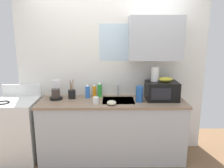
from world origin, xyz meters
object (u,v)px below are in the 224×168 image
microwave (162,91)px  banana_bunch (166,79)px  dish_soap_bottle_orange (94,91)px  utensil_crock (72,94)px  coffee_maker (56,92)px  mug_white (96,100)px  dish_soap_bottle_green (100,90)px  stove_range (18,129)px  paper_towel_roll (155,74)px  small_bowl (112,103)px  dish_soap_bottle_blue (88,91)px  cereal_canister (139,94)px

microwave → banana_bunch: size_ratio=2.30×
dish_soap_bottle_orange → utensil_crock: 0.34m
coffee_maker → mug_white: coffee_maker is taller
banana_bunch → dish_soap_bottle_green: banana_bunch is taller
stove_range → mug_white: (1.18, -0.14, 0.49)m
microwave → paper_towel_roll: paper_towel_roll is taller
small_bowl → dish_soap_bottle_orange: bearing=123.1°
dish_soap_bottle_blue → mug_white: size_ratio=2.27×
stove_range → dish_soap_bottle_blue: size_ratio=5.01×
dish_soap_bottle_green → mug_white: (-0.04, -0.35, -0.06)m
stove_range → paper_towel_roll: bearing=2.7°
banana_bunch → cereal_canister: (-0.39, -0.10, -0.19)m
dish_soap_bottle_blue → small_bowl: bearing=-44.9°
cereal_canister → coffee_maker: bearing=172.6°
paper_towel_roll → cereal_canister: (-0.24, -0.15, -0.27)m
mug_white → dish_soap_bottle_blue: bearing=115.2°
dish_soap_bottle_blue → small_bowl: dish_soap_bottle_blue is taller
coffee_maker → cereal_canister: 1.23m
dish_soap_bottle_blue → small_bowl: size_ratio=1.66×
dish_soap_bottle_orange → mug_white: 0.35m
microwave → dish_soap_bottle_green: microwave is taller
dish_soap_bottle_blue → cereal_canister: 0.79m
mug_white → banana_bunch: bearing=10.7°
stove_range → dish_soap_bottle_green: bearing=9.7°
dish_soap_bottle_blue → cereal_canister: cereal_canister is taller
dish_soap_bottle_green → small_bowl: (0.18, -0.41, -0.08)m
coffee_maker → dish_soap_bottle_orange: size_ratio=1.35×
banana_bunch → paper_towel_roll: size_ratio=0.91×
dish_soap_bottle_orange → mug_white: size_ratio=2.19×
paper_towel_roll → cereal_canister: 0.39m
coffee_maker → cereal_canister: size_ratio=1.23×
paper_towel_roll → dish_soap_bottle_orange: size_ratio=1.06×
coffee_maker → small_bowl: bearing=-20.5°
banana_bunch → coffee_maker: 1.63m
dish_soap_bottle_orange → dish_soap_bottle_blue: (-0.10, -0.04, 0.00)m
coffee_maker → utensil_crock: bearing=2.9°
microwave → banana_bunch: banana_bunch is taller
microwave → paper_towel_roll: bearing=152.6°
cereal_canister → dish_soap_bottle_blue: bearing=164.6°
dish_soap_bottle_blue → small_bowl: (0.36, -0.36, -0.07)m
paper_towel_roll → mug_white: paper_towel_roll is taller
microwave → utensil_crock: utensil_crock is taller
coffee_maker → mug_white: bearing=-22.3°
dish_soap_bottle_green → mug_white: size_ratio=2.45×
paper_towel_roll → coffee_maker: (-1.46, 0.01, -0.28)m
mug_white → small_bowl: bearing=-15.3°
microwave → dish_soap_bottle_blue: bearing=174.2°
dish_soap_bottle_orange → small_bowl: dish_soap_bottle_orange is taller
dish_soap_bottle_orange → utensil_crock: utensil_crock is taller
dish_soap_bottle_orange → mug_white: bearing=-82.9°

